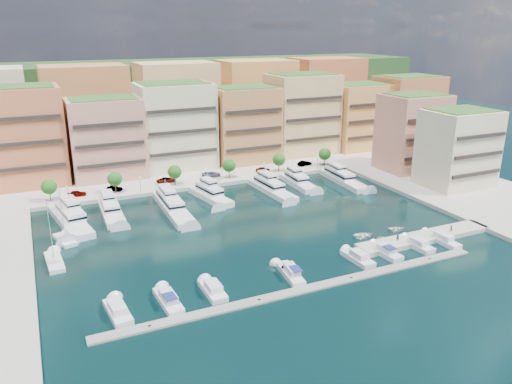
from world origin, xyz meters
The scene contains 59 objects.
ground centered at (0.00, 0.00, 0.00)m, with size 400.00×400.00×0.00m, color black.
north_quay centered at (0.00, 62.00, 0.00)m, with size 220.00×64.00×2.00m, color #9E998E.
east_quay centered at (62.00, -8.00, 0.00)m, with size 34.00×76.00×2.00m, color #9E998E.
hillside centered at (0.00, 110.00, 0.00)m, with size 240.00×40.00×58.00m, color #193616.
south_pontoon centered at (-3.00, -30.00, 0.00)m, with size 72.00×2.20×0.35m, color gray.
finger_pier centered at (30.00, -22.00, 0.00)m, with size 32.00×5.00×2.00m, color #9E998E.
apartment_1 centered at (-44.00, 51.99, 14.31)m, with size 20.00×16.50×26.80m.
apartment_2 centered at (-23.00, 49.99, 12.31)m, with size 20.00×15.50×22.80m.
apartment_3 centered at (-2.00, 51.99, 13.81)m, with size 22.00×16.50×25.80m.
apartment_4 centered at (20.00, 49.99, 12.81)m, with size 20.00×15.50×23.80m.
apartment_5 centered at (42.00, 51.99, 14.31)m, with size 22.00×16.50×26.80m.
apartment_6 centered at (64.00, 49.99, 12.31)m, with size 20.00×15.50×22.80m.
apartment_7 centered at (84.00, 47.99, 13.31)m, with size 22.00×16.50×24.80m.
apartment_east_a centered at (62.00, 19.99, 12.31)m, with size 18.00×14.50×22.80m.
apartment_east_b centered at (62.00, 1.99, 11.31)m, with size 18.00×14.50×20.80m.
backblock_1 centered at (-25.00, 74.00, 16.00)m, with size 26.00×18.00×30.00m, color #B58044.
backblock_2 centered at (5.00, 74.00, 16.00)m, with size 26.00×18.00×30.00m, color #E7C17A.
backblock_3 centered at (35.00, 74.00, 16.00)m, with size 26.00×18.00×30.00m, color #E2AB52.
backblock_4 centered at (65.00, 74.00, 16.00)m, with size 26.00×18.00×30.00m, color #C96943.
tree_0 centered at (-40.00, 33.50, 4.74)m, with size 3.80×3.80×5.65m.
tree_1 centered at (-24.00, 33.50, 4.74)m, with size 3.80×3.80×5.65m.
tree_2 centered at (-8.00, 33.50, 4.74)m, with size 3.80×3.80×5.65m.
tree_3 centered at (8.00, 33.50, 4.74)m, with size 3.80×3.80×5.65m.
tree_4 centered at (24.00, 33.50, 4.74)m, with size 3.80×3.80×5.65m.
tree_5 centered at (40.00, 33.50, 4.74)m, with size 3.80×3.80×5.65m.
lamppost_0 centered at (-36.00, 31.20, 3.83)m, with size 0.30×0.30×4.20m.
lamppost_1 centered at (-18.00, 31.20, 3.83)m, with size 0.30×0.30×4.20m.
lamppost_2 centered at (0.00, 31.20, 3.83)m, with size 0.30×0.30×4.20m.
lamppost_3 centered at (18.00, 31.20, 3.83)m, with size 0.30×0.30×4.20m.
lamppost_4 centered at (36.00, 31.20, 3.83)m, with size 0.30×0.30×4.20m.
yacht_0 centered at (-36.80, 18.76, 1.21)m, with size 8.38×22.84×7.30m.
yacht_1 centered at (-27.44, 20.38, 1.09)m, with size 4.88×18.83×7.30m.
yacht_2 centered at (-13.41, 17.43, 1.21)m, with size 4.95×25.33×7.30m.
yacht_3 centered at (-2.25, 21.38, 1.21)m, with size 7.06×17.10×7.30m.
yacht_4 centered at (14.47, 19.66, 1.09)m, with size 5.73×20.53×7.30m.
yacht_5 centered at (24.19, 21.87, 1.21)m, with size 4.92×15.75×7.30m.
yacht_6 centered at (37.21, 19.43, 1.21)m, with size 5.52×21.10×7.30m.
cruiser_0 centered at (-33.65, -24.59, 0.55)m, with size 3.52×8.36×2.55m.
cruiser_1 centered at (-25.66, -24.62, 0.57)m, with size 3.13×8.82×2.66m.
cruiser_2 centered at (-18.01, -24.58, 0.55)m, with size 2.85×7.42×2.55m.
cruiser_4 centered at (-3.31, -24.62, 0.57)m, with size 3.51×9.06×2.66m.
cruiser_6 centered at (11.33, -24.58, 0.55)m, with size 3.00×7.64×2.55m.
cruiser_7 centered at (17.77, -24.60, 0.57)m, with size 3.29×7.75×2.66m.
cruiser_8 centered at (25.85, -24.58, 0.55)m, with size 3.25×7.50×2.55m.
cruiser_9 centered at (32.29, -24.60, 0.55)m, with size 2.49×8.93×2.55m.
sailboat_2 centered at (-38.79, 8.22, 0.32)m, with size 4.53×8.05×13.20m.
sailboat_1 centered at (-41.43, -1.74, 0.31)m, with size 3.36×9.46×13.20m.
tender_3 centered at (38.81, -19.00, 0.44)m, with size 1.43×1.66×0.87m, color beige.
tender_0 centered at (19.13, -15.62, 0.43)m, with size 3.00×4.20×0.87m, color white.
tender_1 centered at (21.65, -18.16, 0.45)m, with size 1.48×1.72×0.91m, color beige.
tender_2 centered at (27.97, -15.60, 0.37)m, with size 2.57×3.59×0.74m, color silver.
car_0 centered at (-33.54, 34.72, 1.77)m, with size 1.83×4.54×1.55m, color gray.
car_1 centered at (-24.15, 35.12, 1.68)m, with size 1.45×4.15×1.37m, color gray.
car_2 centered at (-9.55, 36.67, 1.76)m, with size 2.53×5.50×1.53m, color gray.
car_3 centered at (3.62, 36.74, 1.81)m, with size 2.28×5.61×1.63m, color gray.
car_4 centered at (19.65, 35.47, 1.72)m, with size 1.69×4.21×1.43m, color gray.
car_5 centered at (34.45, 36.17, 1.78)m, with size 1.64×4.71×1.55m, color gray.
person_0 centered at (22.88, -21.93, 1.88)m, with size 0.64×0.42×1.75m, color #222844.
person_1 centered at (36.27, -22.83, 1.78)m, with size 0.76×0.59×1.56m, color #503630.
Camera 1 is at (-42.21, -94.75, 42.61)m, focal length 35.00 mm.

